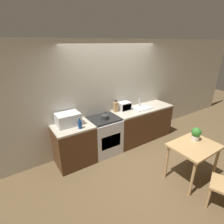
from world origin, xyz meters
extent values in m
plane|color=brown|center=(0.00, 0.00, 0.00)|extent=(16.00, 16.00, 0.00)
cube|color=beige|center=(0.00, 1.16, 1.30)|extent=(10.00, 0.06, 2.60)
cube|color=#4C2D19|center=(-1.20, 0.82, 0.43)|extent=(0.82, 0.62, 0.86)
cube|color=#B7AD99|center=(-1.20, 0.82, 0.88)|extent=(0.82, 0.62, 0.04)
cube|color=#4C2D19|center=(0.76, 0.82, 0.43)|extent=(1.70, 0.62, 0.86)
cube|color=#B7AD99|center=(0.76, 0.82, 0.88)|extent=(1.70, 0.62, 0.04)
cube|color=silver|center=(-0.44, 0.82, 0.43)|extent=(0.70, 0.62, 0.86)
cube|color=black|center=(-0.44, 0.82, 0.88)|extent=(0.67, 0.57, 0.04)
cube|color=black|center=(-0.44, 0.52, 0.43)|extent=(0.50, 0.02, 0.32)
cylinder|color=#2D2D2D|center=(-0.45, 0.77, 0.95)|extent=(0.17, 0.17, 0.09)
cone|color=#2D2D2D|center=(-0.45, 0.77, 1.01)|extent=(0.16, 0.16, 0.04)
sphere|color=black|center=(-0.45, 0.77, 1.05)|extent=(0.03, 0.03, 0.03)
cube|color=silver|center=(-1.25, 0.94, 1.03)|extent=(0.48, 0.35, 0.26)
cube|color=black|center=(-1.25, 0.77, 1.03)|extent=(0.42, 0.01, 0.21)
cylinder|color=navy|center=(-1.11, 0.65, 0.98)|extent=(0.08, 0.08, 0.16)
cylinder|color=navy|center=(-1.11, 0.65, 1.09)|extent=(0.03, 0.03, 0.06)
cube|color=tan|center=(0.01, 1.00, 1.02)|extent=(0.10, 0.10, 0.25)
cylinder|color=black|center=(-0.02, 1.00, 1.18)|extent=(0.01, 0.01, 0.07)
cylinder|color=black|center=(0.01, 1.00, 1.18)|extent=(0.01, 0.01, 0.07)
cylinder|color=black|center=(0.03, 1.00, 1.18)|extent=(0.01, 0.01, 0.07)
cube|color=silver|center=(0.26, 0.99, 1.00)|extent=(0.31, 0.25, 0.21)
cube|color=black|center=(0.26, 0.88, 1.00)|extent=(0.27, 0.01, 0.17)
cube|color=silver|center=(0.73, 0.82, 0.91)|extent=(0.54, 0.35, 0.02)
cylinder|color=silver|center=(0.73, 0.95, 1.03)|extent=(0.03, 0.03, 0.22)
cube|color=tan|center=(0.49, -0.88, 0.74)|extent=(0.86, 0.67, 0.04)
cylinder|color=tan|center=(0.11, -1.15, 0.36)|extent=(0.05, 0.05, 0.72)
cylinder|color=tan|center=(0.86, -1.15, 0.36)|extent=(0.05, 0.05, 0.72)
cylinder|color=tan|center=(0.11, -0.60, 0.36)|extent=(0.05, 0.05, 0.72)
cylinder|color=tan|center=(0.86, -0.60, 0.36)|extent=(0.05, 0.05, 0.72)
cylinder|color=tan|center=(0.13, -1.46, 0.21)|extent=(0.04, 0.04, 0.42)
cylinder|color=tan|center=(0.46, -1.32, 0.21)|extent=(0.04, 0.04, 0.42)
cylinder|color=beige|center=(0.65, -0.77, 0.81)|extent=(0.14, 0.14, 0.09)
sphere|color=#2D6B28|center=(0.65, -0.77, 0.93)|extent=(0.18, 0.18, 0.18)
camera|label=1|loc=(-2.30, -2.34, 2.53)|focal=28.00mm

